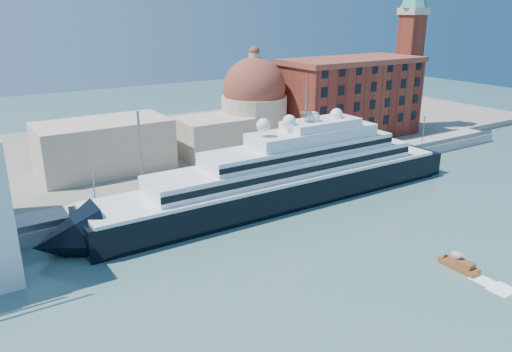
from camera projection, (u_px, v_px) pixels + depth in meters
ground at (330, 251)px, 83.78m from camera, size 400.00×400.00×0.00m
quay at (229, 187)px, 110.48m from camera, size 180.00×10.00×2.50m
land at (158, 147)px, 143.23m from camera, size 260.00×72.00×2.00m
quay_fence at (240, 184)px, 106.30m from camera, size 180.00×0.10×1.20m
superyacht at (270, 183)px, 102.31m from camera, size 92.64×12.84×27.69m
water_taxi at (460, 265)px, 77.71m from camera, size 2.10×6.25×2.96m
warehouse at (351, 97)px, 147.55m from camera, size 43.00×19.00×23.25m
campanile at (411, 42)px, 155.13m from camera, size 8.40×8.40×47.00m
church at (204, 121)px, 129.59m from camera, size 66.00×18.00×25.50m
lamp_posts at (178, 160)px, 99.86m from camera, size 120.80×2.40×18.00m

